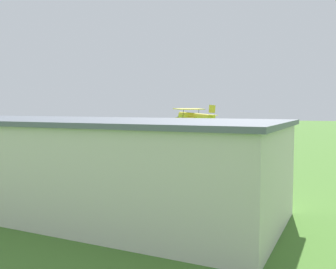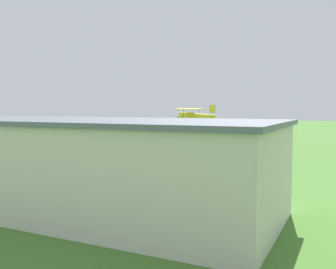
{
  "view_description": "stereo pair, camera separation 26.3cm",
  "coord_description": "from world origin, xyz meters",
  "views": [
    {
      "loc": [
        -23.99,
        56.74,
        8.25
      ],
      "look_at": [
        -1.95,
        7.33,
        4.41
      ],
      "focal_mm": 40.29,
      "sensor_mm": 36.0,
      "label": 1
    },
    {
      "loc": [
        -24.23,
        56.63,
        8.25
      ],
      "look_at": [
        -1.95,
        7.33,
        4.41
      ],
      "focal_mm": 40.29,
      "sensor_mm": 36.0,
      "label": 2
    }
  ],
  "objects": [
    {
      "name": "person_beside_truck",
      "position": [
        -11.53,
        13.09,
        0.89
      ],
      "size": [
        0.51,
        0.51,
        1.77
      ],
      "color": "orange",
      "rests_on": "ground_plane"
    },
    {
      "name": "hangar",
      "position": [
        -1.12,
        31.91,
        3.69
      ],
      "size": [
        40.58,
        13.92,
        7.36
      ],
      "color": "beige",
      "rests_on": "ground_plane"
    },
    {
      "name": "biplane",
      "position": [
        -2.17,
        -3.28,
        6.97
      ],
      "size": [
        7.51,
        8.95,
        3.58
      ],
      "color": "yellow"
    },
    {
      "name": "ground_plane",
      "position": [
        0.0,
        0.0,
        0.0
      ],
      "size": [
        400.0,
        400.0,
        0.0
      ],
      "primitive_type": "plane",
      "color": "#47752D"
    },
    {
      "name": "person_near_hangar_door",
      "position": [
        -18.19,
        14.75,
        0.79
      ],
      "size": [
        0.54,
        0.54,
        1.59
      ],
      "color": "orange",
      "rests_on": "ground_plane"
    }
  ]
}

